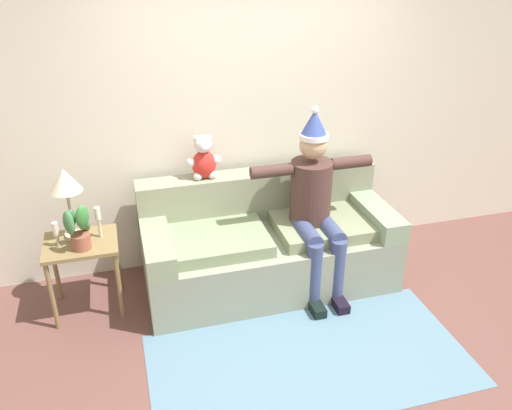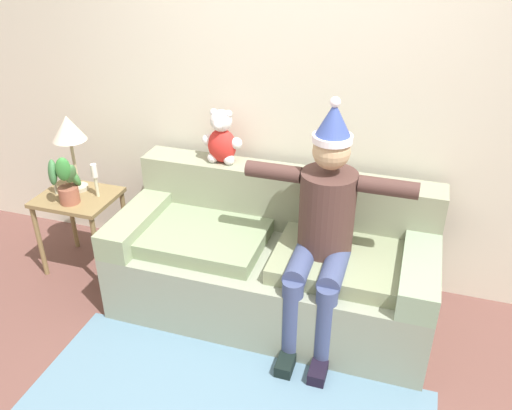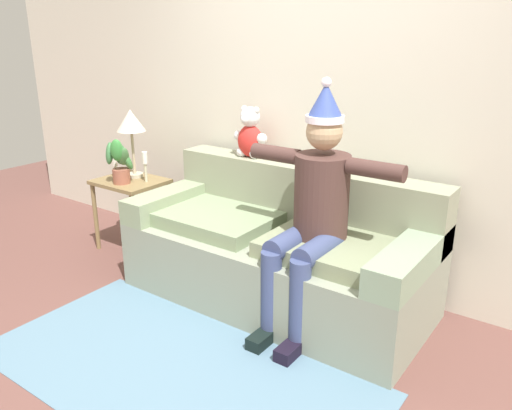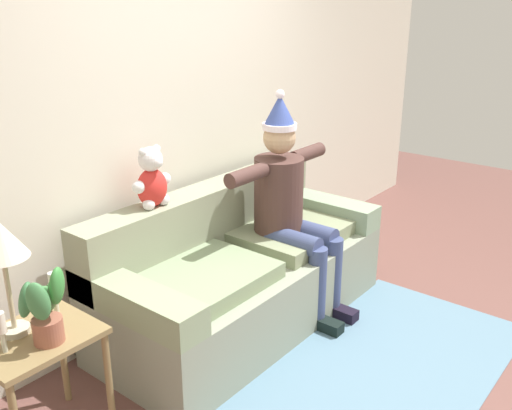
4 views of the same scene
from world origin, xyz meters
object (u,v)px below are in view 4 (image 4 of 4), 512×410
Objects in this scene: teddy_bear at (152,180)px; candle_short at (54,290)px; side_table at (37,354)px; potted_plant at (45,306)px; table_lamp at (1,245)px; person_seated at (290,203)px; candle_tall at (1,327)px; couch at (239,273)px.

teddy_bear is 1.50× the size of candle_short.
teddy_bear is 1.21m from side_table.
potted_plant reaches higher than candle_short.
table_lamp is 0.35m from candle_short.
potted_plant is at bearing -72.81° from table_lamp.
teddy_bear is at bearing 16.14° from candle_short.
person_seated is at bearing -6.83° from candle_short.
candle_short is at bearing 14.52° from side_table.
person_seated is 6.11× the size of candle_short.
person_seated is 7.75× the size of candle_tall.
table_lamp is 2.86× the size of candle_tall.
teddy_bear is 0.96m from candle_short.
potted_plant is at bearing -158.64° from teddy_bear.
person_seated is at bearing -25.90° from couch.
teddy_bear reaches higher than candle_short.
potted_plant is at bearing -79.84° from side_table.
candle_tall is at bearing -179.11° from couch.
table_lamp is 0.36m from candle_tall.
candle_short is at bearing 178.54° from couch.
potted_plant is (-1.02, -0.40, -0.27)m from teddy_bear.
side_table is at bearing 174.96° from person_seated.
table_lamp reaches higher than candle_short.
candle_short is (0.20, -0.05, -0.29)m from table_lamp.
person_seated is 2.71× the size of table_lamp.
side_table is at bearing -179.78° from couch.
teddy_bear is (-0.81, 0.46, 0.28)m from person_seated.
person_seated is at bearing -29.37° from teddy_bear.
candle_short is at bearing -14.85° from table_lamp.
candle_tall reaches higher than side_table.
teddy_bear is at bearing 150.63° from person_seated.
table_lamp reaches higher than side_table.
potted_plant is 1.52× the size of candle_short.
person_seated is 0.97m from teddy_bear.
candle_short is (0.14, 0.14, -0.02)m from potted_plant.
couch reaches higher than candle_short.
teddy_bear is at bearing 10.66° from table_lamp.
couch is 1.55m from potted_plant.
potted_plant is (-1.83, 0.06, 0.00)m from person_seated.
candle_short reaches higher than side_table.
candle_short is (-0.88, -0.25, -0.29)m from teddy_bear.
table_lamp is at bearing 176.80° from couch.
person_seated is 4.03× the size of potted_plant.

